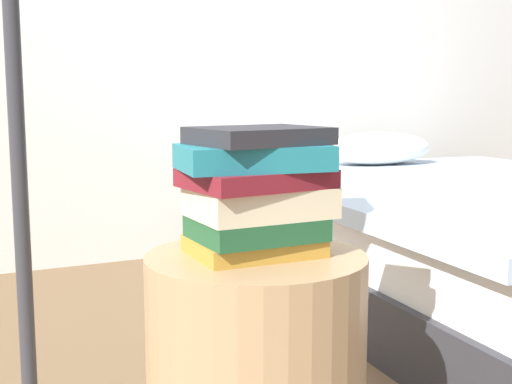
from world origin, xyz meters
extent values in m
cube|color=#2D2D33|center=(1.34, 0.72, 0.11)|extent=(1.65, 2.11, 0.22)
cube|color=white|center=(1.34, 0.72, 0.31)|extent=(1.58, 2.02, 0.18)
cube|color=silver|center=(1.34, 0.72, 0.43)|extent=(1.67, 2.07, 0.06)
ellipsoid|color=white|center=(1.40, 1.52, 0.54)|extent=(0.58, 0.32, 0.16)
cylinder|color=tan|center=(0.00, 0.00, 0.24)|extent=(0.47, 0.47, 0.48)
cube|color=#B7842D|center=(0.00, 0.01, 0.50)|extent=(0.26, 0.20, 0.04)
cube|color=#1E512D|center=(0.00, 0.00, 0.54)|extent=(0.25, 0.20, 0.05)
cube|color=beige|center=(0.01, 0.00, 0.59)|extent=(0.28, 0.20, 0.06)
cube|color=maroon|center=(0.00, 0.00, 0.64)|extent=(0.30, 0.24, 0.04)
cube|color=#1E727F|center=(-0.01, -0.01, 0.68)|extent=(0.31, 0.22, 0.05)
cube|color=#28282D|center=(0.01, 0.00, 0.73)|extent=(0.28, 0.23, 0.03)
cylinder|color=#333338|center=(-0.45, 0.07, 0.77)|extent=(0.03, 0.03, 1.31)
camera|label=1|loc=(-0.61, -1.26, 0.81)|focal=48.23mm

